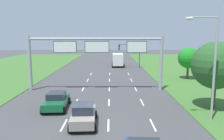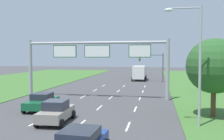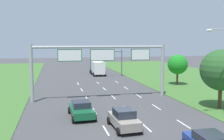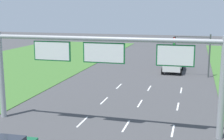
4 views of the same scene
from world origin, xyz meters
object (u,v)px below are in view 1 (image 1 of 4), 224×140
at_px(car_near_red, 84,115).
at_px(sign_gantry, 96,52).
at_px(traffic_light_mast, 131,51).
at_px(street_lamp, 210,60).
at_px(box_truck, 118,59).
at_px(roadside_tree_near, 216,65).
at_px(roadside_tree_mid, 188,58).
at_px(car_lead_silver, 56,100).

xyz_separation_m(car_near_red, sign_gantry, (0.28, 11.38, 4.12)).
distance_m(traffic_light_mast, street_lamp, 31.11).
bearing_deg(box_truck, sign_gantry, -97.87).
distance_m(box_truck, roadside_tree_near, 32.15).
distance_m(car_near_red, roadside_tree_near, 13.03).
height_order(box_truck, traffic_light_mast, traffic_light_mast).
bearing_deg(sign_gantry, box_truck, 81.53).
relative_size(sign_gantry, roadside_tree_mid, 3.34).
bearing_deg(car_near_red, traffic_light_mast, 75.51).
bearing_deg(street_lamp, box_truck, 100.35).
xyz_separation_m(car_near_red, traffic_light_mast, (6.56, 31.63, 3.04)).
bearing_deg(car_lead_silver, roadside_tree_mid, 36.72).
bearing_deg(roadside_tree_near, roadside_tree_mid, 79.61).
bearing_deg(roadside_tree_near, traffic_light_mast, 101.05).
distance_m(sign_gantry, roadside_tree_near, 13.92).
xyz_separation_m(car_lead_silver, sign_gantry, (3.40, 7.35, 4.17)).
distance_m(car_lead_silver, street_lamp, 14.20).
distance_m(box_truck, sign_gantry, 23.95).
height_order(street_lamp, roadside_tree_near, street_lamp).
bearing_deg(roadside_tree_mid, car_lead_silver, -140.46).
xyz_separation_m(car_near_red, box_truck, (3.78, 34.84, 0.81)).
bearing_deg(traffic_light_mast, car_near_red, -101.72).
relative_size(car_near_red, traffic_light_mast, 0.72).
distance_m(traffic_light_mast, roadside_tree_near, 28.29).
distance_m(box_truck, roadside_tree_mid, 19.55).
xyz_separation_m(car_lead_silver, roadside_tree_near, (15.09, -0.16, 3.42)).
relative_size(box_truck, traffic_light_mast, 1.27).
bearing_deg(car_near_red, sign_gantry, 85.80).
height_order(car_lead_silver, street_lamp, street_lamp).
relative_size(street_lamp, roadside_tree_mid, 1.65).
xyz_separation_m(box_truck, roadside_tree_mid, (10.93, -16.11, 1.83)).
distance_m(box_truck, traffic_light_mast, 4.80).
relative_size(car_lead_silver, sign_gantry, 0.25).
xyz_separation_m(roadside_tree_near, roadside_tree_mid, (2.73, 14.87, -0.73)).
bearing_deg(traffic_light_mast, roadside_tree_near, -78.95).
relative_size(car_lead_silver, box_truck, 0.61).
height_order(traffic_light_mast, roadside_tree_mid, traffic_light_mast).
bearing_deg(car_lead_silver, street_lamp, -16.89).
height_order(traffic_light_mast, street_lamp, street_lamp).
distance_m(car_lead_silver, traffic_light_mast, 29.41).
height_order(car_lead_silver, box_truck, box_truck).
relative_size(sign_gantry, street_lamp, 2.03).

